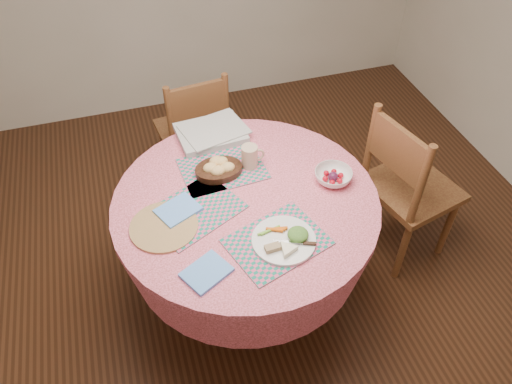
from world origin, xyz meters
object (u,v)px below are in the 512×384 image
dining_table (246,227)px  wicker_trivet (164,227)px  chair_right (406,186)px  bread_bowl (219,168)px  latte_mug (250,156)px  chair_back (195,130)px  fruit_bowl (333,176)px  dinner_plate (286,239)px

dining_table → wicker_trivet: bearing=-170.6°
dining_table → chair_right: size_ratio=1.27×
bread_bowl → latte_mug: latte_mug is taller
chair_back → fruit_bowl: size_ratio=4.85×
dinner_plate → latte_mug: 0.52m
chair_back → dining_table: bearing=87.0°
dining_table → wicker_trivet: wicker_trivet is taller
bread_bowl → fruit_bowl: 0.55m
bread_bowl → fruit_bowl: size_ratio=1.24×
wicker_trivet → latte_mug: size_ratio=2.56×
wicker_trivet → bread_bowl: bearing=40.7°
latte_mug → fruit_bowl: 0.41m
dining_table → chair_back: bearing=93.6°
bread_bowl → fruit_bowl: bearing=-22.6°
bread_bowl → fruit_bowl: bread_bowl is taller
dining_table → chair_back: size_ratio=1.38×
wicker_trivet → chair_back: bearing=71.9°
dining_table → chair_back: (-0.06, 0.95, -0.09)m
dining_table → chair_right: bearing=4.1°
wicker_trivet → bread_bowl: size_ratio=1.30×
dining_table → bread_bowl: (-0.07, 0.21, 0.23)m
chair_back → dinner_plate: 1.29m
wicker_trivet → bread_bowl: (0.32, 0.27, 0.03)m
wicker_trivet → chair_right: bearing=5.7°
chair_back → dinner_plate: chair_back is taller
fruit_bowl → dining_table: bearing=179.4°
wicker_trivet → latte_mug: latte_mug is taller
bread_bowl → latte_mug: size_ratio=1.97×
dining_table → latte_mug: size_ratio=10.60×
dining_table → chair_back: chair_back is taller
bread_bowl → dinner_plate: bearing=-72.2°
bread_bowl → latte_mug: 0.16m
dining_table → chair_back: 0.95m
chair_back → bread_bowl: 0.80m
dining_table → dinner_plate: 0.38m
chair_right → latte_mug: (-0.84, 0.14, 0.30)m
latte_mug → fruit_bowl: (0.35, -0.22, -0.04)m
dinner_plate → bread_bowl: (-0.16, 0.51, 0.01)m
chair_right → bread_bowl: (-1.00, 0.14, 0.28)m
fruit_bowl → wicker_trivet: bearing=-175.9°
chair_right → bread_bowl: 1.05m
chair_right → dinner_plate: (-0.84, -0.37, 0.26)m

